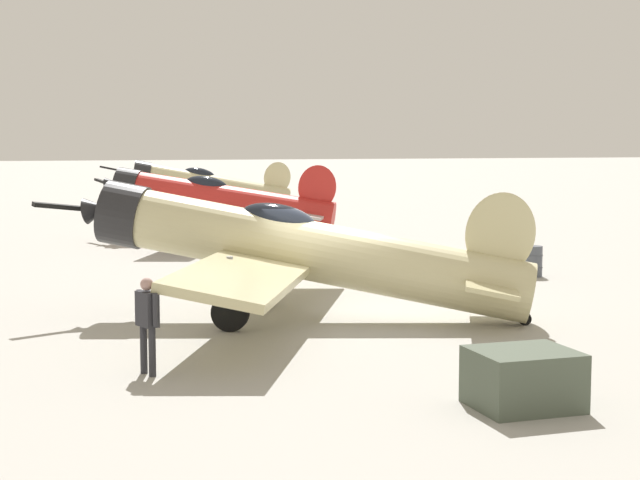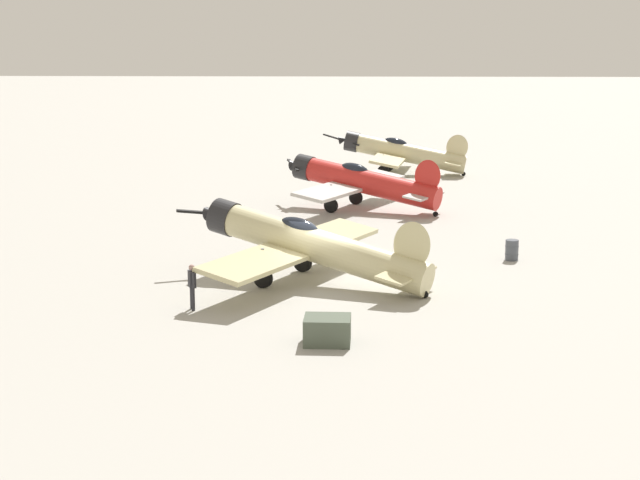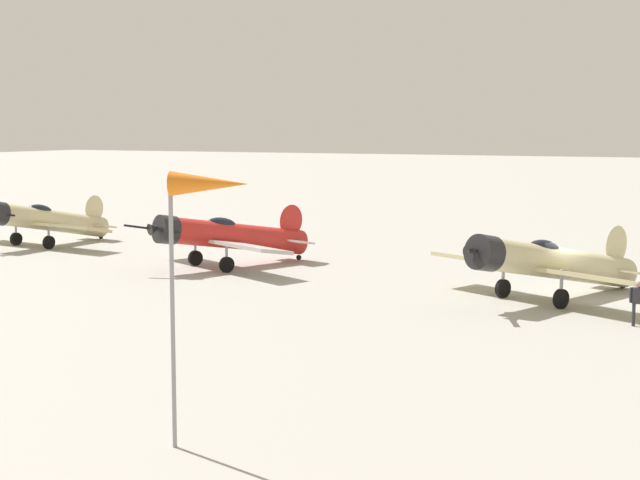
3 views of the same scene
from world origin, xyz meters
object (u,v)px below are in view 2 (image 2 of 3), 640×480
airplane_mid_apron (360,181)px  fuel_drum (512,250)px  ground_crew_mechanic (192,282)px  airplane_far_line (400,152)px  airplane_foreground (309,244)px  equipment_crate (327,330)px

airplane_mid_apron → fuel_drum: bearing=143.5°
ground_crew_mechanic → fuel_drum: bearing=14.7°
airplane_mid_apron → airplane_far_line: bearing=-74.7°
airplane_mid_apron → ground_crew_mechanic: (-6.03, -21.50, -0.62)m
airplane_far_line → fuel_drum: size_ratio=12.23×
airplane_far_line → airplane_foreground: bearing=90.1°
airplane_far_line → fuel_drum: (3.85, -27.81, -1.11)m
airplane_foreground → ground_crew_mechanic: (-3.98, -4.20, -0.56)m
ground_crew_mechanic → fuel_drum: 15.41m
equipment_crate → fuel_drum: bearing=58.5°
equipment_crate → fuel_drum: 14.77m
airplane_mid_apron → fuel_drum: airplane_mid_apron is taller
ground_crew_mechanic → airplane_mid_apron: bearing=54.6°
airplane_far_line → equipment_crate: (-3.86, -40.40, -1.13)m
airplane_mid_apron → equipment_crate: (-1.04, -25.39, -1.19)m
equipment_crate → airplane_foreground: bearing=97.1°
airplane_far_line → equipment_crate: size_ratio=7.35×
airplane_mid_apron → airplane_far_line: airplane_mid_apron is taller
airplane_foreground → airplane_mid_apron: size_ratio=1.05×
ground_crew_mechanic → equipment_crate: ground_crew_mechanic is taller
airplane_far_line → ground_crew_mechanic: bearing=85.0°
fuel_drum → airplane_mid_apron: bearing=117.5°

